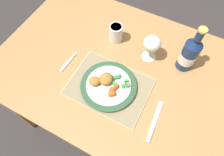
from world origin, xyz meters
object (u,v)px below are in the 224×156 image
at_px(dinner_plate, 109,86).
at_px(wine_glass, 152,44).
at_px(bottle, 189,54).
at_px(fork, 68,63).
at_px(drinking_cup, 116,33).
at_px(dining_table, 127,80).
at_px(table_knife, 153,125).

xyz_separation_m(dinner_plate, wine_glass, (0.10, 0.25, 0.08)).
relative_size(wine_glass, bottle, 0.56).
bearing_deg(fork, drinking_cup, 60.12).
bearing_deg(bottle, dining_table, -145.23).
xyz_separation_m(dinner_plate, drinking_cup, (-0.10, 0.27, 0.03)).
xyz_separation_m(dining_table, drinking_cup, (-0.15, 0.15, 0.14)).
relative_size(wine_glass, drinking_cup, 1.48).
relative_size(fork, table_knife, 0.68).
xyz_separation_m(dinner_plate, fork, (-0.24, 0.02, -0.01)).
xyz_separation_m(dinner_plate, bottle, (0.27, 0.28, 0.08)).
distance_m(fork, table_knife, 0.51).
bearing_deg(fork, dinner_plate, -5.38).
xyz_separation_m(fork, drinking_cup, (0.14, 0.25, 0.05)).
bearing_deg(dinner_plate, table_knife, -15.47).
relative_size(fork, bottle, 0.51).
bearing_deg(fork, table_knife, -10.58).
relative_size(fork, drinking_cup, 1.37).
bearing_deg(table_knife, dinner_plate, 164.53).
bearing_deg(bottle, wine_glass, -169.71).
bearing_deg(fork, bottle, 26.40).
xyz_separation_m(dining_table, wine_glass, (0.05, 0.12, 0.19)).
relative_size(dining_table, fork, 10.06).
xyz_separation_m(table_knife, bottle, (0.02, 0.35, 0.09)).
distance_m(fork, bottle, 0.58).
bearing_deg(drinking_cup, table_knife, -44.08).
bearing_deg(wine_glass, dining_table, -112.95).
xyz_separation_m(dining_table, table_knife, (0.21, -0.19, 0.10)).
distance_m(fork, drinking_cup, 0.29).
height_order(fork, table_knife, table_knife).
relative_size(dining_table, bottle, 5.18).
relative_size(fork, wine_glass, 0.92).
bearing_deg(drinking_cup, wine_glass, -7.08).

